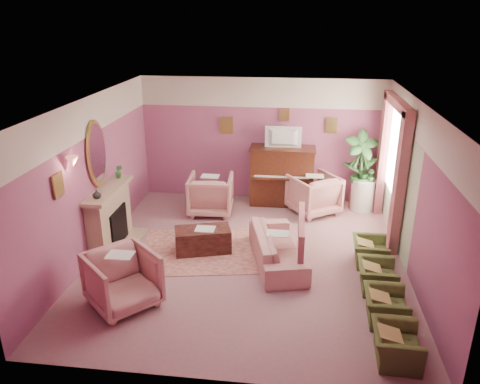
# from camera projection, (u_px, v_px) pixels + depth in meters

# --- Properties ---
(floor) EXTENTS (5.50, 6.00, 0.01)m
(floor) POSITION_uv_depth(u_px,v_px,m) (247.00, 258.00, 8.39)
(floor) COLOR #95666D
(floor) RESTS_ON ground
(ceiling) EXTENTS (5.50, 6.00, 0.01)m
(ceiling) POSITION_uv_depth(u_px,v_px,m) (248.00, 102.00, 7.38)
(ceiling) COLOR silver
(ceiling) RESTS_ON wall_back
(wall_back) EXTENTS (5.50, 0.02, 2.80)m
(wall_back) POSITION_uv_depth(u_px,v_px,m) (262.00, 140.00, 10.66)
(wall_back) COLOR #7E4872
(wall_back) RESTS_ON floor
(wall_front) EXTENTS (5.50, 0.02, 2.80)m
(wall_front) POSITION_uv_depth(u_px,v_px,m) (217.00, 280.00, 5.11)
(wall_front) COLOR #7E4872
(wall_front) RESTS_ON floor
(wall_left) EXTENTS (0.02, 6.00, 2.80)m
(wall_left) POSITION_uv_depth(u_px,v_px,m) (92.00, 179.00, 8.20)
(wall_left) COLOR #7E4872
(wall_left) RESTS_ON floor
(wall_right) EXTENTS (0.02, 6.00, 2.80)m
(wall_right) POSITION_uv_depth(u_px,v_px,m) (416.00, 193.00, 7.57)
(wall_right) COLOR #7E4872
(wall_right) RESTS_ON floor
(picture_rail_band) EXTENTS (5.50, 0.01, 0.65)m
(picture_rail_band) POSITION_uv_depth(u_px,v_px,m) (262.00, 93.00, 10.26)
(picture_rail_band) COLOR beige
(picture_rail_band) RESTS_ON wall_back
(stripe_panel) EXTENTS (0.01, 3.00, 2.15)m
(stripe_panel) POSITION_uv_depth(u_px,v_px,m) (397.00, 184.00, 8.89)
(stripe_panel) COLOR #B6C6A1
(stripe_panel) RESTS_ON wall_right
(fireplace_surround) EXTENTS (0.30, 1.40, 1.10)m
(fireplace_surround) POSITION_uv_depth(u_px,v_px,m) (110.00, 219.00, 8.67)
(fireplace_surround) COLOR tan
(fireplace_surround) RESTS_ON floor
(fireplace_inset) EXTENTS (0.18, 0.72, 0.68)m
(fireplace_inset) POSITION_uv_depth(u_px,v_px,m) (116.00, 226.00, 8.72)
(fireplace_inset) COLOR black
(fireplace_inset) RESTS_ON floor
(fire_ember) EXTENTS (0.06, 0.54, 0.10)m
(fire_ember) POSITION_uv_depth(u_px,v_px,m) (119.00, 235.00, 8.78)
(fire_ember) COLOR orange
(fire_ember) RESTS_ON floor
(mantel_shelf) EXTENTS (0.40, 1.55, 0.07)m
(mantel_shelf) POSITION_uv_depth(u_px,v_px,m) (108.00, 190.00, 8.47)
(mantel_shelf) COLOR tan
(mantel_shelf) RESTS_ON fireplace_surround
(hearth) EXTENTS (0.55, 1.50, 0.02)m
(hearth) POSITION_uv_depth(u_px,v_px,m) (123.00, 245.00, 8.85)
(hearth) COLOR tan
(hearth) RESTS_ON floor
(mirror_frame) EXTENTS (0.04, 0.72, 1.20)m
(mirror_frame) POSITION_uv_depth(u_px,v_px,m) (97.00, 154.00, 8.24)
(mirror_frame) COLOR #AD9649
(mirror_frame) RESTS_ON wall_left
(mirror_glass) EXTENTS (0.01, 0.60, 1.06)m
(mirror_glass) POSITION_uv_depth(u_px,v_px,m) (98.00, 154.00, 8.23)
(mirror_glass) COLOR white
(mirror_glass) RESTS_ON wall_left
(sconce_shade) EXTENTS (0.20, 0.20, 0.16)m
(sconce_shade) POSITION_uv_depth(u_px,v_px,m) (72.00, 162.00, 7.19)
(sconce_shade) COLOR #DF7364
(sconce_shade) RESTS_ON wall_left
(piano) EXTENTS (1.40, 0.60, 1.30)m
(piano) POSITION_uv_depth(u_px,v_px,m) (282.00, 177.00, 10.58)
(piano) COLOR #3E1B0F
(piano) RESTS_ON floor
(piano_keyshelf) EXTENTS (1.30, 0.12, 0.06)m
(piano_keyshelf) POSITION_uv_depth(u_px,v_px,m) (281.00, 179.00, 10.23)
(piano_keyshelf) COLOR #3E1B0F
(piano_keyshelf) RESTS_ON piano
(piano_keys) EXTENTS (1.20, 0.08, 0.02)m
(piano_keys) POSITION_uv_depth(u_px,v_px,m) (281.00, 177.00, 10.22)
(piano_keys) COLOR white
(piano_keys) RESTS_ON piano
(piano_top) EXTENTS (1.45, 0.65, 0.04)m
(piano_top) POSITION_uv_depth(u_px,v_px,m) (283.00, 148.00, 10.34)
(piano_top) COLOR #3E1B0F
(piano_top) RESTS_ON piano
(television) EXTENTS (0.80, 0.12, 0.48)m
(television) POSITION_uv_depth(u_px,v_px,m) (283.00, 136.00, 10.19)
(television) COLOR black
(television) RESTS_ON piano
(print_back_left) EXTENTS (0.30, 0.03, 0.38)m
(print_back_left) POSITION_uv_depth(u_px,v_px,m) (227.00, 126.00, 10.60)
(print_back_left) COLOR #AD9649
(print_back_left) RESTS_ON wall_back
(print_back_right) EXTENTS (0.26, 0.03, 0.34)m
(print_back_right) POSITION_uv_depth(u_px,v_px,m) (332.00, 126.00, 10.31)
(print_back_right) COLOR #AD9649
(print_back_right) RESTS_ON wall_back
(print_back_mid) EXTENTS (0.22, 0.03, 0.26)m
(print_back_mid) POSITION_uv_depth(u_px,v_px,m) (284.00, 115.00, 10.35)
(print_back_mid) COLOR #AD9649
(print_back_mid) RESTS_ON wall_back
(print_left_wall) EXTENTS (0.03, 0.28, 0.36)m
(print_left_wall) POSITION_uv_depth(u_px,v_px,m) (58.00, 185.00, 6.97)
(print_left_wall) COLOR #AD9649
(print_left_wall) RESTS_ON wall_left
(window_blind) EXTENTS (0.03, 1.40, 1.80)m
(window_blind) POSITION_uv_depth(u_px,v_px,m) (397.00, 149.00, 8.90)
(window_blind) COLOR beige
(window_blind) RESTS_ON wall_right
(curtain_left) EXTENTS (0.16, 0.34, 2.60)m
(curtain_left) POSITION_uv_depth(u_px,v_px,m) (399.00, 185.00, 8.20)
(curtain_left) COLOR #9D5057
(curtain_left) RESTS_ON floor
(curtain_right) EXTENTS (0.16, 0.34, 2.60)m
(curtain_right) POSITION_uv_depth(u_px,v_px,m) (383.00, 155.00, 9.91)
(curtain_right) COLOR #9D5057
(curtain_right) RESTS_ON floor
(pelmet) EXTENTS (0.16, 2.20, 0.16)m
(pelmet) POSITION_uv_depth(u_px,v_px,m) (398.00, 103.00, 8.60)
(pelmet) COLOR #9D5057
(pelmet) RESTS_ON wall_right
(mantel_plant) EXTENTS (0.16, 0.16, 0.28)m
(mantel_plant) POSITION_uv_depth(u_px,v_px,m) (119.00, 171.00, 8.91)
(mantel_plant) COLOR #316D30
(mantel_plant) RESTS_ON mantel_shelf
(mantel_vase) EXTENTS (0.16, 0.16, 0.16)m
(mantel_vase) POSITION_uv_depth(u_px,v_px,m) (97.00, 194.00, 7.96)
(mantel_vase) COLOR beige
(mantel_vase) RESTS_ON mantel_shelf
(area_rug) EXTENTS (2.77, 2.20, 0.01)m
(area_rug) POSITION_uv_depth(u_px,v_px,m) (210.00, 250.00, 8.67)
(area_rug) COLOR #AC675E
(area_rug) RESTS_ON floor
(coffee_table) EXTENTS (1.10, 0.77, 0.45)m
(coffee_table) POSITION_uv_depth(u_px,v_px,m) (203.00, 240.00, 8.57)
(coffee_table) COLOR #3C1B16
(coffee_table) RESTS_ON floor
(table_paper) EXTENTS (0.35, 0.28, 0.01)m
(table_paper) POSITION_uv_depth(u_px,v_px,m) (205.00, 229.00, 8.48)
(table_paper) COLOR silver
(table_paper) RESTS_ON coffee_table
(sofa) EXTENTS (0.64, 1.93, 0.78)m
(sofa) POSITION_uv_depth(u_px,v_px,m) (278.00, 242.00, 8.15)
(sofa) COLOR tan
(sofa) RESTS_ON floor
(sofa_throw) EXTENTS (0.10, 1.46, 0.54)m
(sofa_throw) POSITION_uv_depth(u_px,v_px,m) (301.00, 232.00, 8.02)
(sofa_throw) COLOR #9D5057
(sofa_throw) RESTS_ON sofa
(floral_armchair_left) EXTENTS (0.92, 0.92, 0.95)m
(floral_armchair_left) POSITION_uv_depth(u_px,v_px,m) (211.00, 192.00, 10.13)
(floral_armchair_left) COLOR tan
(floral_armchair_left) RESTS_ON floor
(floral_armchair_right) EXTENTS (0.92, 0.92, 0.95)m
(floral_armchair_right) POSITION_uv_depth(u_px,v_px,m) (314.00, 192.00, 10.14)
(floral_armchair_right) COLOR tan
(floral_armchair_right) RESTS_ON floor
(floral_armchair_front) EXTENTS (0.92, 0.92, 0.95)m
(floral_armchair_front) POSITION_uv_depth(u_px,v_px,m) (122.00, 277.00, 6.90)
(floral_armchair_front) COLOR tan
(floral_armchair_front) RESTS_ON floor
(olive_chair_a) EXTENTS (0.48, 0.69, 0.59)m
(olive_chair_a) POSITION_uv_depth(u_px,v_px,m) (397.00, 340.00, 5.85)
(olive_chair_a) COLOR #4C5B28
(olive_chair_a) RESTS_ON floor
(olive_chair_b) EXTENTS (0.48, 0.69, 0.59)m
(olive_chair_b) POSITION_uv_depth(u_px,v_px,m) (386.00, 302.00, 6.61)
(olive_chair_b) COLOR #4C5B28
(olive_chair_b) RESTS_ON floor
(olive_chair_c) EXTENTS (0.48, 0.69, 0.59)m
(olive_chair_c) POSITION_uv_depth(u_px,v_px,m) (377.00, 272.00, 7.37)
(olive_chair_c) COLOR #4C5B28
(olive_chair_c) RESTS_ON floor
(olive_chair_d) EXTENTS (0.48, 0.69, 0.59)m
(olive_chair_d) POSITION_uv_depth(u_px,v_px,m) (370.00, 248.00, 8.13)
(olive_chair_d) COLOR #4C5B28
(olive_chair_d) RESTS_ON floor
(side_table) EXTENTS (0.52, 0.52, 0.70)m
(side_table) POSITION_uv_depth(u_px,v_px,m) (363.00, 194.00, 10.36)
(side_table) COLOR white
(side_table) RESTS_ON floor
(side_plant_big) EXTENTS (0.30, 0.30, 0.34)m
(side_plant_big) POSITION_uv_depth(u_px,v_px,m) (365.00, 172.00, 10.17)
(side_plant_big) COLOR #316D30
(side_plant_big) RESTS_ON side_table
(side_plant_small) EXTENTS (0.16, 0.16, 0.28)m
(side_plant_small) POSITION_uv_depth(u_px,v_px,m) (371.00, 175.00, 10.08)
(side_plant_small) COLOR #316D30
(side_plant_small) RESTS_ON side_table
(palm_pot) EXTENTS (0.34, 0.34, 0.34)m
(palm_pot) POSITION_uv_depth(u_px,v_px,m) (357.00, 201.00, 10.47)
(palm_pot) COLOR #A85C41
(palm_pot) RESTS_ON floor
(palm_plant) EXTENTS (0.76, 0.76, 1.44)m
(palm_plant) POSITION_uv_depth(u_px,v_px,m) (361.00, 163.00, 10.15)
(palm_plant) COLOR #316D30
(palm_plant) RESTS_ON palm_pot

